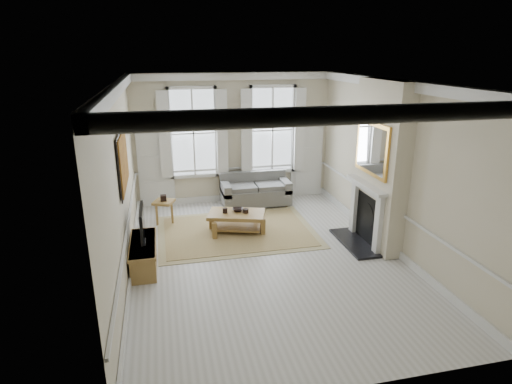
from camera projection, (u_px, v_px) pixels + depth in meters
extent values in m
plane|color=#B7B5AD|center=(266.00, 257.00, 8.49)|extent=(7.20, 7.20, 0.00)
plane|color=white|center=(267.00, 81.00, 7.43)|extent=(7.20, 7.20, 0.00)
plane|color=beige|center=(233.00, 139.00, 11.30)|extent=(5.20, 0.00, 5.20)
plane|color=beige|center=(121.00, 184.00, 7.42)|extent=(0.00, 7.20, 7.20)
plane|color=beige|center=(393.00, 167.00, 8.51)|extent=(0.00, 7.20, 7.20)
cube|color=silver|center=(156.00, 164.00, 11.00)|extent=(0.90, 0.08, 2.30)
cube|color=silver|center=(307.00, 155.00, 11.86)|extent=(0.90, 0.08, 2.30)
cube|color=#B17A1E|center=(123.00, 160.00, 7.60)|extent=(0.05, 1.66, 1.06)
cube|color=beige|center=(380.00, 165.00, 8.66)|extent=(0.35, 1.70, 3.38)
cube|color=black|center=(355.00, 243.00, 9.09)|extent=(0.55, 1.50, 0.05)
cube|color=silver|center=(378.00, 228.00, 8.45)|extent=(0.10, 0.18, 1.15)
cube|color=silver|center=(354.00, 209.00, 9.47)|extent=(0.10, 0.18, 1.15)
cube|color=silver|center=(366.00, 185.00, 8.72)|extent=(0.20, 1.45, 0.06)
cube|color=black|center=(367.00, 219.00, 8.98)|extent=(0.02, 0.92, 1.00)
cube|color=gold|center=(372.00, 149.00, 8.50)|extent=(0.06, 1.26, 1.06)
cube|color=#575755|center=(255.00, 195.00, 11.34)|extent=(1.79, 0.87, 0.41)
cube|color=#575755|center=(253.00, 179.00, 11.53)|extent=(1.79, 0.20, 0.44)
cube|color=#575755|center=(226.00, 189.00, 11.10)|extent=(0.20, 0.87, 0.30)
cube|color=#575755|center=(284.00, 185.00, 11.43)|extent=(0.20, 0.87, 0.30)
cylinder|color=olive|center=(229.00, 210.00, 10.95)|extent=(0.06, 0.06, 0.08)
cylinder|color=olive|center=(280.00, 197.00, 11.86)|extent=(0.06, 0.06, 0.08)
cube|color=olive|center=(164.00, 202.00, 10.12)|extent=(0.57, 0.57, 0.06)
cube|color=olive|center=(157.00, 216.00, 10.01)|extent=(0.05, 0.05, 0.47)
cube|color=olive|center=(172.00, 214.00, 10.08)|extent=(0.05, 0.05, 0.47)
cube|color=olive|center=(157.00, 211.00, 10.32)|extent=(0.05, 0.05, 0.47)
cube|color=olive|center=(171.00, 210.00, 10.39)|extent=(0.05, 0.05, 0.47)
cube|color=olive|center=(237.00, 231.00, 9.69)|extent=(3.50, 2.60, 0.02)
cube|color=olive|center=(236.00, 214.00, 9.56)|extent=(1.40, 1.06, 0.08)
cube|color=olive|center=(215.00, 231.00, 9.29)|extent=(0.10, 0.10, 0.38)
cube|color=olive|center=(262.00, 226.00, 9.50)|extent=(0.10, 0.10, 0.38)
cube|color=olive|center=(212.00, 222.00, 9.77)|extent=(0.10, 0.10, 0.38)
cube|color=olive|center=(256.00, 218.00, 9.99)|extent=(0.10, 0.10, 0.38)
cylinder|color=black|center=(225.00, 211.00, 9.53)|extent=(0.11, 0.11, 0.11)
cylinder|color=black|center=(246.00, 211.00, 9.53)|extent=(0.13, 0.13, 0.09)
imported|color=black|center=(238.00, 210.00, 9.65)|extent=(0.28, 0.28, 0.06)
cube|color=olive|center=(144.00, 255.00, 8.06)|extent=(0.45, 1.39, 0.50)
cube|color=black|center=(144.00, 242.00, 7.99)|extent=(0.08, 0.30, 0.03)
cube|color=black|center=(142.00, 222.00, 7.87)|extent=(0.05, 0.90, 0.55)
cube|color=black|center=(144.00, 222.00, 7.87)|extent=(0.01, 0.83, 0.49)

